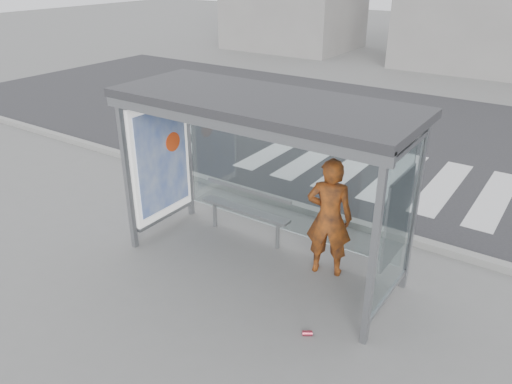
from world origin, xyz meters
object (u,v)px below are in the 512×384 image
bench (245,209)px  soda_can (307,333)px  person (329,218)px  bus_shelter (242,137)px

bench → soda_can: bearing=-37.3°
person → soda_can: bearing=91.4°
bus_shelter → soda_can: bearing=-31.0°
bench → soda_can: (2.06, -1.57, -0.48)m
person → soda_can: 1.72m
bus_shelter → person: bus_shelter is taller
bench → person: bearing=-5.9°
bus_shelter → soda_can: (1.74, -1.05, -1.95)m
person → bench: bearing=-22.8°
soda_can → bus_shelter: bearing=149.0°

